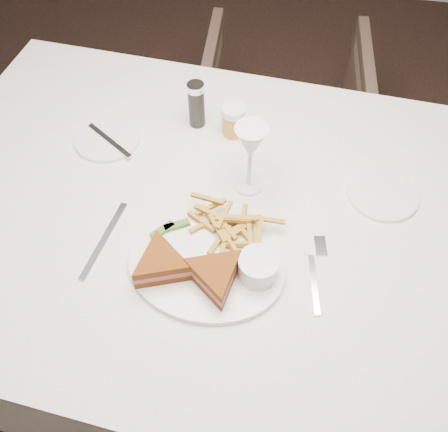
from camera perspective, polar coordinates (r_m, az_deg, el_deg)
ground at (r=1.75m, az=-7.11°, el=-16.19°), size 5.00×5.00×0.00m
table at (r=1.41m, az=0.39°, el=-8.89°), size 1.53×1.07×0.75m
chair_far at (r=2.02m, az=6.67°, el=12.12°), size 0.66×0.62×0.63m
table_setting at (r=1.04m, az=-0.49°, el=-0.49°), size 0.83×0.60×0.18m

